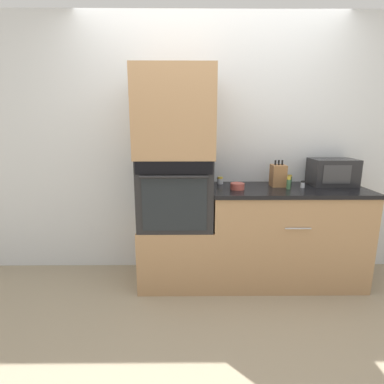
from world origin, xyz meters
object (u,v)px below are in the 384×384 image
object	(u,v)px
microwave	(332,172)
condiment_jar_near	(220,181)
condiment_jar_far	(303,184)
knife_block	(278,175)
condiment_jar_back	(289,183)
condiment_jar_mid	(290,179)
wall_oven	(176,191)
bowl	(237,186)

from	to	relation	value
microwave	condiment_jar_near	bearing A→B (deg)	176.93
condiment_jar_near	condiment_jar_far	bearing A→B (deg)	-14.22
knife_block	condiment_jar_back	world-z (taller)	knife_block
microwave	knife_block	bearing A→B (deg)	-174.66
condiment_jar_near	condiment_jar_mid	world-z (taller)	condiment_jar_mid
wall_oven	condiment_jar_far	size ratio (longest dim) A/B	10.24
condiment_jar_far	knife_block	bearing A→B (deg)	158.93
microwave	condiment_jar_near	size ratio (longest dim) A/B	5.98
condiment_jar_near	condiment_jar_back	bearing A→B (deg)	-22.15
wall_oven	microwave	world-z (taller)	wall_oven
wall_oven	condiment_jar_back	size ratio (longest dim) A/B	5.83
bowl	knife_block	bearing A→B (deg)	19.65
knife_block	condiment_jar_far	xyz separation A→B (m)	(0.21, -0.08, -0.07)
wall_oven	condiment_jar_far	bearing A→B (deg)	0.30
bowl	condiment_jar_near	bearing A→B (deg)	117.25
knife_block	condiment_jar_mid	distance (m)	0.24
condiment_jar_far	condiment_jar_back	bearing A→B (deg)	-160.20
bowl	condiment_jar_mid	bearing A→B (deg)	28.32
knife_block	condiment_jar_mid	bearing A→B (deg)	44.34
knife_block	wall_oven	bearing A→B (deg)	-174.83
knife_block	condiment_jar_near	world-z (taller)	knife_block
condiment_jar_mid	condiment_jar_back	distance (m)	0.32
microwave	condiment_jar_back	size ratio (longest dim) A/B	3.67
bowl	condiment_jar_back	bearing A→B (deg)	1.23
microwave	condiment_jar_back	bearing A→B (deg)	-158.82
knife_block	condiment_jar_far	size ratio (longest dim) A/B	3.86
condiment_jar_back	condiment_jar_far	bearing A→B (deg)	19.80
condiment_jar_near	microwave	bearing A→B (deg)	-3.07
condiment_jar_near	condiment_jar_far	world-z (taller)	condiment_jar_near
wall_oven	bowl	xyz separation A→B (m)	(0.55, -0.06, 0.06)
wall_oven	knife_block	size ratio (longest dim) A/B	2.65
knife_block	condiment_jar_near	xyz separation A→B (m)	(-0.53, 0.11, -0.07)
wall_oven	condiment_jar_far	distance (m)	1.16
bowl	wall_oven	bearing A→B (deg)	174.09
knife_block	condiment_jar_back	size ratio (longest dim) A/B	2.20
wall_oven	knife_block	xyz separation A→B (m)	(0.95, 0.09, 0.13)
bowl	condiment_jar_far	bearing A→B (deg)	5.92
knife_block	bowl	distance (m)	0.43
microwave	bowl	size ratio (longest dim) A/B	3.23
knife_block	condiment_jar_back	xyz separation A→B (m)	(0.06, -0.13, -0.05)
wall_oven	knife_block	bearing A→B (deg)	5.17
condiment_jar_far	condiment_jar_back	distance (m)	0.16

